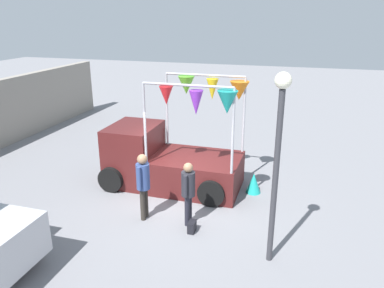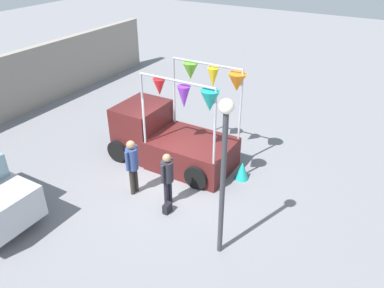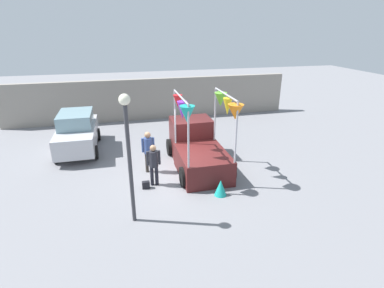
# 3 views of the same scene
# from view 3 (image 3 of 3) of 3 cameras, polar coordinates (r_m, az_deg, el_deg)

# --- Properties ---
(ground_plane) EXTENTS (60.00, 60.00, 0.00)m
(ground_plane) POSITION_cam_3_polar(r_m,az_deg,el_deg) (12.34, -2.74, -5.91)
(ground_plane) COLOR slate
(vendor_truck) EXTENTS (2.47, 4.16, 3.32)m
(vendor_truck) POSITION_cam_3_polar(r_m,az_deg,el_deg) (12.87, 0.90, -0.28)
(vendor_truck) COLOR #4C1919
(vendor_truck) RESTS_ON ground
(parked_car) EXTENTS (1.88, 4.00, 1.88)m
(parked_car) POSITION_cam_3_polar(r_m,az_deg,el_deg) (15.40, -21.02, 2.17)
(parked_car) COLOR #B7B7BC
(parked_car) RESTS_ON ground
(person_customer) EXTENTS (0.53, 0.34, 1.64)m
(person_customer) POSITION_cam_3_polar(r_m,az_deg,el_deg) (11.26, -7.33, -3.29)
(person_customer) COLOR black
(person_customer) RESTS_ON ground
(person_vendor) EXTENTS (0.53, 0.34, 1.76)m
(person_vendor) POSITION_cam_3_polar(r_m,az_deg,el_deg) (12.28, -8.34, -0.75)
(person_vendor) COLOR #2D2823
(person_vendor) RESTS_ON ground
(handbag) EXTENTS (0.28, 0.16, 0.28)m
(handbag) POSITION_cam_3_polar(r_m,az_deg,el_deg) (11.44, -8.76, -7.71)
(handbag) COLOR black
(handbag) RESTS_ON ground
(street_lamp) EXTENTS (0.32, 0.32, 4.02)m
(street_lamp) POSITION_cam_3_polar(r_m,az_deg,el_deg) (8.65, -12.08, 0.22)
(street_lamp) COLOR #333338
(street_lamp) RESTS_ON ground
(brick_boundary_wall) EXTENTS (18.00, 0.36, 2.60)m
(brick_boundary_wall) POSITION_cam_3_polar(r_m,az_deg,el_deg) (19.62, -7.56, 8.50)
(brick_boundary_wall) COLOR gray
(brick_boundary_wall) RESTS_ON ground
(folded_kite_bundle_teal) EXTENTS (0.50, 0.50, 0.60)m
(folded_kite_bundle_teal) POSITION_cam_3_polar(r_m,az_deg,el_deg) (10.86, 5.46, -8.29)
(folded_kite_bundle_teal) COLOR teal
(folded_kite_bundle_teal) RESTS_ON ground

